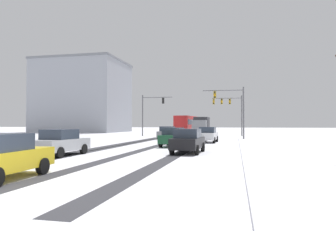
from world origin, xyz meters
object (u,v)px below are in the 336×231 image
car_white_second (208,135)px  office_building_far_left_block (83,97)px  car_dark_green_third (174,137)px  car_silver_fifth (61,142)px  traffic_signal_far_left (150,109)px  bus_oncoming (187,124)px  traffic_signal_near_right (232,104)px  car_grey_lead (168,133)px  traffic_signal_far_right (230,106)px  car_yellow_cab_sixth (0,156)px  car_black_fourth (188,141)px  box_truck_delivery (201,126)px

car_white_second → office_building_far_left_block: (-32.76, 34.66, 7.62)m
car_dark_green_third → car_silver_fifth: bearing=-120.8°
traffic_signal_far_left → car_silver_fifth: 29.94m
bus_oncoming → car_silver_fifth: bearing=-91.9°
traffic_signal_far_left → traffic_signal_near_right: (12.79, -8.06, 0.01)m
traffic_signal_near_right → car_dark_green_third: bearing=-110.8°
car_grey_lead → car_white_second: 7.77m
traffic_signal_far_right → car_yellow_cab_sixth: size_ratio=1.56×
car_black_fourth → car_yellow_cab_sixth: size_ratio=1.00×
traffic_signal_far_left → car_silver_fifth: traffic_signal_far_left is taller
traffic_signal_near_right → car_white_second: bearing=-111.2°
car_silver_fifth → box_truck_delivery: size_ratio=0.56×
office_building_far_left_block → car_black_fourth: bearing=-55.0°
traffic_signal_near_right → bus_oncoming: (-8.73, 19.15, -2.37)m
car_black_fourth → car_silver_fifth: (-7.37, -3.43, 0.00)m
car_yellow_cab_sixth → bus_oncoming: size_ratio=0.38×
car_grey_lead → car_dark_green_third: (3.16, -11.80, 0.00)m
traffic_signal_far_left → car_white_second: 18.08m
traffic_signal_far_right → car_yellow_cab_sixth: bearing=-99.8°
car_yellow_cab_sixth → bus_oncoming: 48.47m
traffic_signal_near_right → car_yellow_cab_sixth: (-7.63, -29.30, -3.55)m
traffic_signal_far_right → car_silver_fifth: traffic_signal_far_right is taller
box_truck_delivery → traffic_signal_far_right: bearing=15.9°
car_silver_fifth → office_building_far_left_block: bearing=116.7°
traffic_signal_far_left → car_grey_lead: bearing=-61.8°
car_black_fourth → car_yellow_cab_sixth: 12.21m
office_building_far_left_block → traffic_signal_far_left: bearing=-42.0°
car_grey_lead → bus_oncoming: size_ratio=0.38×
box_truck_delivery → car_silver_fifth: bearing=-99.0°
car_yellow_cab_sixth → office_building_far_left_block: (-27.59, 57.59, 7.62)m
traffic_signal_near_right → car_yellow_cab_sixth: size_ratio=1.56×
car_silver_fifth → office_building_far_left_block: size_ratio=0.22×
office_building_far_left_block → car_white_second: bearing=-46.6°
car_silver_fifth → traffic_signal_far_left: bearing=95.2°
car_dark_green_third → office_building_far_left_block: (-30.40, 40.99, 7.62)m
car_black_fourth → bus_oncoming: 37.76m
car_dark_green_third → car_silver_fifth: (-5.28, -8.85, 0.00)m
traffic_signal_far_right → car_silver_fifth: size_ratio=1.55×
car_yellow_cab_sixth → bus_oncoming: bus_oncoming is taller
car_black_fourth → car_yellow_cab_sixth: bearing=-113.7°
car_dark_green_third → bus_oncoming: bearing=97.0°
car_white_second → car_dark_green_third: (-2.36, -6.33, 0.00)m
bus_oncoming → office_building_far_left_block: bearing=160.9°
box_truck_delivery → car_black_fourth: bearing=-85.4°
car_grey_lead → car_white_second: (5.52, -5.47, 0.00)m
car_silver_fifth → bus_oncoming: 40.73m
car_black_fourth → office_building_far_left_block: (-32.49, 46.41, 7.62)m
car_grey_lead → car_white_second: bearing=-44.7°
traffic_signal_far_left → car_white_second: size_ratio=1.56×
car_white_second → car_silver_fifth: size_ratio=1.00×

